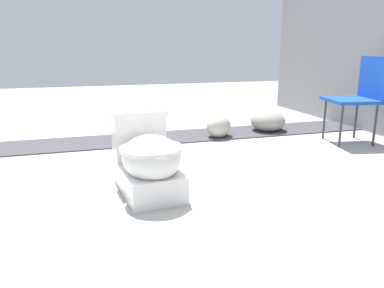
% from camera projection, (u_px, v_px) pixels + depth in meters
% --- Properties ---
extents(ground_plane, '(14.00, 14.00, 0.00)m').
position_uv_depth(ground_plane, '(167.00, 185.00, 2.56)').
color(ground_plane, '#A8A59E').
extents(gravel_strip, '(0.56, 8.00, 0.01)m').
position_uv_depth(gravel_strip, '(184.00, 136.00, 3.95)').
color(gravel_strip, '#423F44').
rests_on(gravel_strip, ground).
extents(toilet, '(0.66, 0.43, 0.52)m').
position_uv_depth(toilet, '(148.00, 160.00, 2.40)').
color(toilet, white).
rests_on(toilet, ground).
extents(folding_chair_left, '(0.51, 0.51, 0.83)m').
position_uv_depth(folding_chair_left, '(362.00, 91.00, 3.61)').
color(folding_chair_left, '#1947B2').
rests_on(folding_chair_left, ground).
extents(boulder_near, '(0.39, 0.39, 0.24)m').
position_uv_depth(boulder_near, '(219.00, 126.00, 3.90)').
color(boulder_near, '#ADA899').
rests_on(boulder_near, ground).
extents(boulder_far, '(0.53, 0.53, 0.23)m').
position_uv_depth(boulder_far, '(268.00, 121.00, 4.18)').
color(boulder_far, gray).
rests_on(boulder_far, ground).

